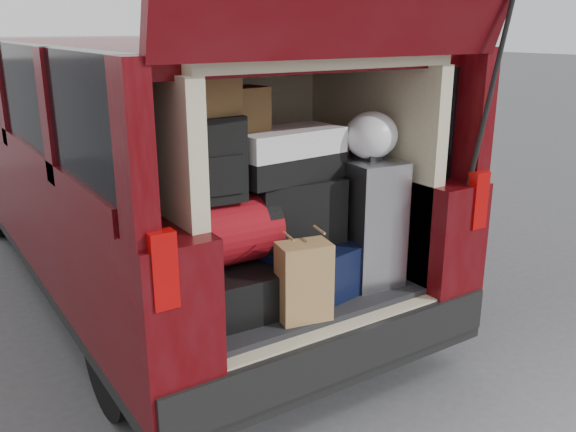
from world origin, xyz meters
The scene contains 14 objects.
ground centered at (0.00, 0.00, 0.00)m, with size 80.00×80.00×0.00m, color #3C3C3F.
minivan centered at (0.00, 1.86, 0.91)m, with size 1.90×5.35×2.77m.
load_floor centered at (0.00, 0.28, 0.28)m, with size 1.24×1.05×0.55m, color black.
black_hardshell centered at (-0.38, 0.15, 0.66)m, with size 0.40×0.55×0.22m, color black.
navy_hardshell centered at (0.05, 0.14, 0.68)m, with size 0.49×0.60×0.26m, color black.
silver_roller centered at (0.44, 0.07, 0.88)m, with size 0.28×0.44×0.67m, color silver.
kraft_bag centered at (-0.11, -0.16, 0.74)m, with size 0.24×0.15×0.38m, color #A8814C.
red_duffel centered at (-0.36, 0.16, 0.94)m, with size 0.51×0.33×0.33m, color maroon.
black_soft_case centered at (0.06, 0.16, 0.97)m, with size 0.46×0.27×0.33m, color black.
backpack centered at (-0.41, 0.14, 1.30)m, with size 0.28×0.17×0.39m, color black.
twotone_duffel centered at (0.02, 0.19, 1.27)m, with size 0.56×0.29×0.25m, color silver.
grocery_sack_lower centered at (-0.39, 0.17, 1.60)m, with size 0.22×0.18×0.20m, color brown.
grocery_sack_upper centered at (-0.18, 0.26, 1.50)m, with size 0.21×0.17×0.21m, color brown.
plastic_bag_right centered at (0.45, 0.05, 1.34)m, with size 0.28×0.26×0.24m, color silver.
Camera 1 is at (-1.62, -2.31, 1.87)m, focal length 38.00 mm.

